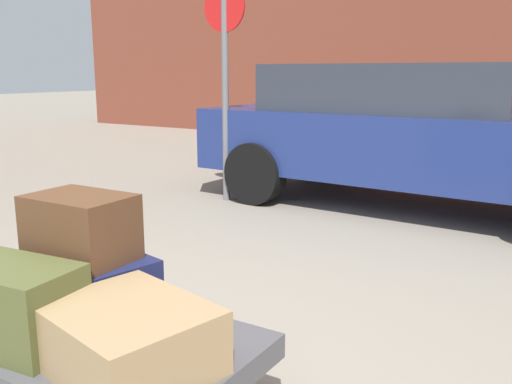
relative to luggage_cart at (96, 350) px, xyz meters
The scene contains 7 objects.
luggage_cart is the anchor object (origin of this frame).
suitcase_navy_front_left 0.30m from the luggage_cart, 145.69° to the left, with size 0.52×0.45×0.23m, color #191E47.
duffel_bag_olive_rear_left 0.38m from the luggage_cart, 134.90° to the right, with size 0.55×0.30×0.31m, color #4C5128.
suitcase_tan_rear_right 0.38m from the luggage_cart, 21.62° to the right, with size 0.56×0.46×0.23m, color #9E7F56.
duffel_bag_brown_topmost_pile 0.50m from the luggage_cart, 145.69° to the left, with size 0.42×0.30×0.28m, color #51331E.
parked_car 4.26m from the luggage_cart, 90.18° to the left, with size 4.37×2.05×1.42m.
no_parking_sign 3.99m from the luggage_cart, 117.17° to the left, with size 0.50×0.07×2.23m.
Camera 1 is at (1.61, -1.39, 1.35)m, focal length 39.30 mm.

